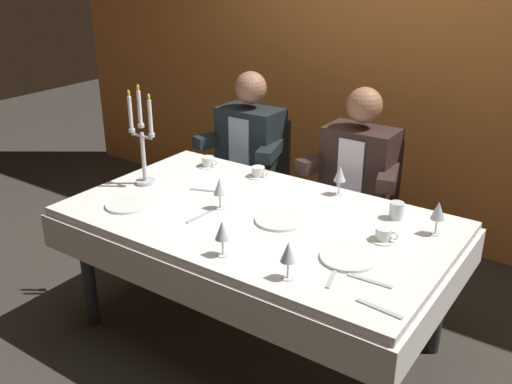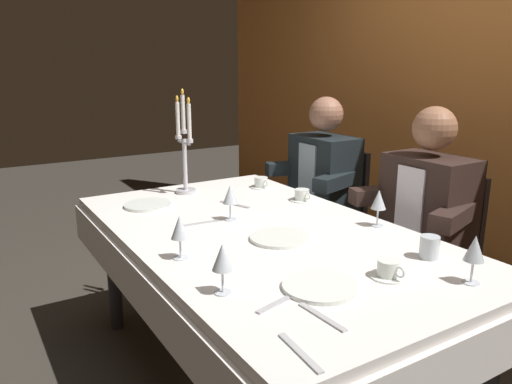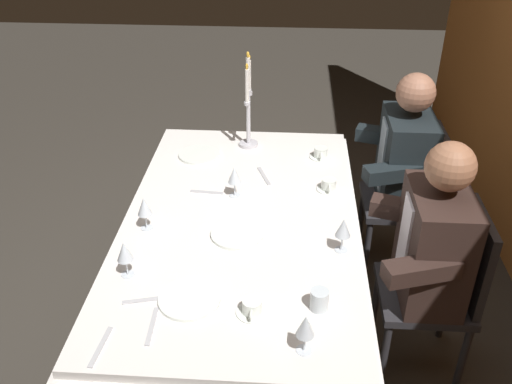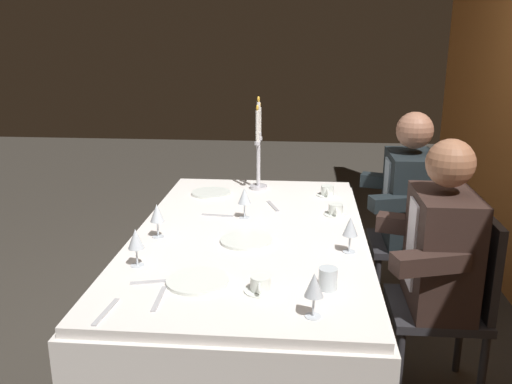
# 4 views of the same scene
# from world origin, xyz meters

# --- Properties ---
(ground_plane) EXTENTS (12.00, 12.00, 0.00)m
(ground_plane) POSITION_xyz_m (0.00, 0.00, 0.00)
(ground_plane) COLOR #35302A
(dining_table) EXTENTS (1.94, 1.14, 0.74)m
(dining_table) POSITION_xyz_m (0.00, 0.00, 0.62)
(dining_table) COLOR silver
(dining_table) RESTS_ON ground_plane
(candelabra) EXTENTS (0.19, 0.11, 0.57)m
(candelabra) POSITION_xyz_m (-0.76, -0.02, 0.97)
(candelabra) COLOR silver
(candelabra) RESTS_ON dining_table
(dinner_plate_0) EXTENTS (0.24, 0.24, 0.01)m
(dinner_plate_0) POSITION_xyz_m (0.13, -0.00, 0.75)
(dinner_plate_0) COLOR white
(dinner_plate_0) RESTS_ON dining_table
(dinner_plate_1) EXTENTS (0.25, 0.25, 0.01)m
(dinner_plate_1) POSITION_xyz_m (0.57, -0.15, 0.75)
(dinner_plate_1) COLOR white
(dinner_plate_1) RESTS_ON dining_table
(dinner_plate_2) EXTENTS (0.23, 0.23, 0.01)m
(dinner_plate_2) POSITION_xyz_m (-0.61, -0.29, 0.75)
(dinner_plate_2) COLOR white
(dinner_plate_2) RESTS_ON dining_table
(wine_glass_0) EXTENTS (0.07, 0.07, 0.16)m
(wine_glass_0) POSITION_xyz_m (0.11, -0.42, 0.85)
(wine_glass_0) COLOR silver
(wine_glass_0) RESTS_ON dining_table
(wine_glass_1) EXTENTS (0.07, 0.07, 0.16)m
(wine_glass_1) POSITION_xyz_m (0.80, 0.30, 0.86)
(wine_glass_1) COLOR silver
(wine_glass_1) RESTS_ON dining_table
(wine_glass_2) EXTENTS (0.07, 0.07, 0.16)m
(wine_glass_2) POSITION_xyz_m (-0.20, -0.04, 0.85)
(wine_glass_2) COLOR silver
(wine_glass_2) RESTS_ON dining_table
(wine_glass_3) EXTENTS (0.07, 0.07, 0.16)m
(wine_glass_3) POSITION_xyz_m (0.44, -0.42, 0.86)
(wine_glass_3) COLOR silver
(wine_glass_3) RESTS_ON dining_table
(wine_glass_4) EXTENTS (0.07, 0.07, 0.16)m
(wine_glass_4) POSITION_xyz_m (0.22, 0.46, 0.85)
(wine_glass_4) COLOR silver
(wine_glass_4) RESTS_ON dining_table
(water_tumbler_0) EXTENTS (0.07, 0.07, 0.08)m
(water_tumbler_0) POSITION_xyz_m (0.58, 0.36, 0.78)
(water_tumbler_0) COLOR silver
(water_tumbler_0) RESTS_ON dining_table
(coffee_cup_0) EXTENTS (0.13, 0.12, 0.06)m
(coffee_cup_0) POSITION_xyz_m (-0.29, 0.43, 0.77)
(coffee_cup_0) COLOR white
(coffee_cup_0) RESTS_ON dining_table
(coffee_cup_1) EXTENTS (0.13, 0.12, 0.06)m
(coffee_cup_1) POSITION_xyz_m (0.63, 0.10, 0.77)
(coffee_cup_1) COLOR white
(coffee_cup_1) RESTS_ON dining_table
(coffee_cup_2) EXTENTS (0.13, 0.12, 0.06)m
(coffee_cup_2) POSITION_xyz_m (-0.64, 0.40, 0.77)
(coffee_cup_2) COLOR white
(coffee_cup_2) RESTS_ON dining_table
(spoon_0) EXTENTS (0.03, 0.17, 0.01)m
(spoon_0) POSITION_xyz_m (-0.22, -0.19, 0.74)
(spoon_0) COLOR #B7B7BC
(spoon_0) RESTS_ON dining_table
(knife_1) EXTENTS (0.19, 0.04, 0.01)m
(knife_1) POSITION_xyz_m (0.83, -0.42, 0.74)
(knife_1) COLOR #B7B7BC
(knife_1) RESTS_ON dining_table
(spoon_2) EXTENTS (0.06, 0.17, 0.01)m
(spoon_2) POSITION_xyz_m (0.59, -0.32, 0.74)
(spoon_2) COLOR #B7B7BC
(spoon_2) RESTS_ON dining_table
(knife_3) EXTENTS (0.18, 0.08, 0.01)m
(knife_3) POSITION_xyz_m (-0.40, 0.09, 0.74)
(knife_3) COLOR #B7B7BC
(knife_3) RESTS_ON dining_table
(knife_4) EXTENTS (0.19, 0.03, 0.01)m
(knife_4) POSITION_xyz_m (0.72, -0.26, 0.74)
(knife_4) COLOR #B7B7BC
(knife_4) RESTS_ON dining_table
(seated_diner_0) EXTENTS (0.63, 0.48, 1.24)m
(seated_diner_0) POSITION_xyz_m (-0.66, 0.89, 0.74)
(seated_diner_0) COLOR #29282B
(seated_diner_0) RESTS_ON ground_plane
(seated_diner_1) EXTENTS (0.63, 0.48, 1.24)m
(seated_diner_1) POSITION_xyz_m (0.14, 0.89, 0.74)
(seated_diner_1) COLOR #29282B
(seated_diner_1) RESTS_ON ground_plane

